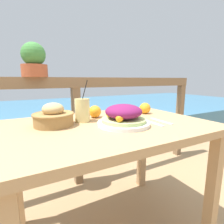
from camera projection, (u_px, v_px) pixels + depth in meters
patio_table at (110, 140)px, 1.03m from camera, size 1.15×0.79×0.74m
railing_fence at (76, 105)px, 1.57m from camera, size 2.80×0.08×1.01m
sea_backdrop at (43, 117)px, 3.84m from camera, size 12.00×4.00×0.36m
salad_plate at (123, 116)px, 0.96m from camera, size 0.29×0.29×0.12m
drink_glass at (82, 110)px, 1.04m from camera, size 0.09×0.09×0.25m
bread_basket at (54, 117)px, 0.95m from camera, size 0.22×0.22×0.13m
potted_plant at (34, 61)px, 1.35m from camera, size 0.19×0.19×0.26m
fork at (153, 123)px, 1.01m from camera, size 0.02×0.18×0.00m
knife at (161, 121)px, 1.05m from camera, size 0.02×0.18×0.00m
orange_near_basket at (145, 108)px, 1.29m from camera, size 0.08×0.08×0.08m
orange_near_glass at (95, 112)px, 1.15m from camera, size 0.08×0.08×0.08m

